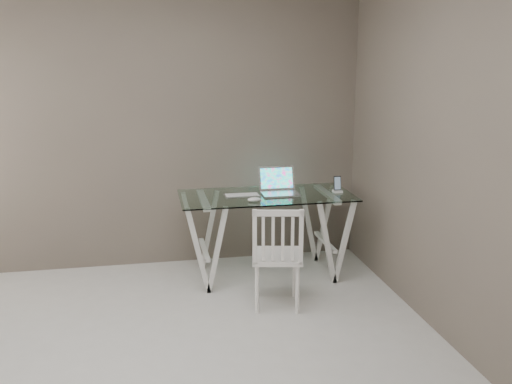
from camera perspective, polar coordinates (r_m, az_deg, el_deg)
The scene contains 7 objects.
room at distance 3.00m, azimuth -12.61°, elevation 9.03°, with size 4.50×4.52×2.71m.
desk at distance 5.06m, azimuth 1.02°, elevation -4.28°, with size 1.50×0.70×0.75m.
chair at distance 4.38m, azimuth 2.13°, elevation -6.10°, with size 0.45×0.45×0.83m.
laptop at distance 5.02m, azimuth 2.28°, elevation 0.50°, with size 0.32×0.29×0.22m.
keyboard at distance 4.93m, azimuth -1.41°, elevation -0.32°, with size 0.30×0.13×0.01m, color silver.
mouse at distance 4.73m, azimuth -0.18°, elevation -0.75°, with size 0.11×0.07×0.04m, color silver.
phone_dock at distance 5.09m, azimuth 8.14°, elevation 0.42°, with size 0.08×0.08×0.14m.
Camera 1 is at (0.01, -2.97, 1.94)m, focal length 40.00 mm.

